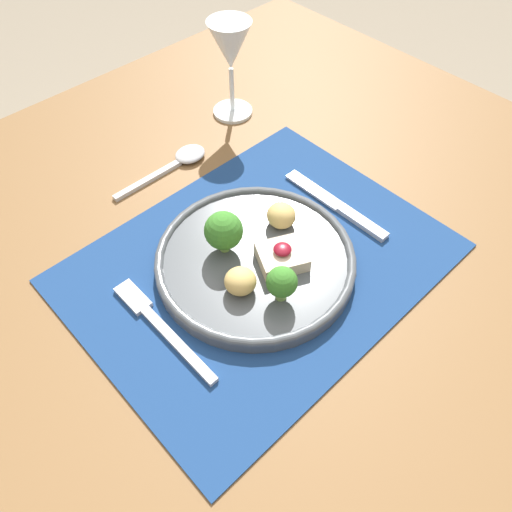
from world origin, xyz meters
The scene contains 8 objects.
ground_plane centered at (0.00, 0.00, 0.00)m, with size 8.00×8.00×0.00m, color gray.
dining_table centered at (0.00, 0.00, 0.66)m, with size 1.19×1.09×0.76m.
placemat centered at (0.00, 0.00, 0.76)m, with size 0.48×0.37×0.00m, color navy.
dinner_plate centered at (-0.01, 0.00, 0.77)m, with size 0.26×0.26×0.08m.
fork centered at (-0.16, 0.01, 0.76)m, with size 0.02×0.18×0.01m.
knife centered at (0.15, -0.01, 0.76)m, with size 0.02×0.18×0.01m.
spoon centered at (0.05, 0.24, 0.76)m, with size 0.17×0.04×0.01m.
wine_glass_near centered at (0.20, 0.28, 0.87)m, with size 0.07×0.07×0.16m.
Camera 1 is at (-0.29, -0.30, 1.28)m, focal length 35.00 mm.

